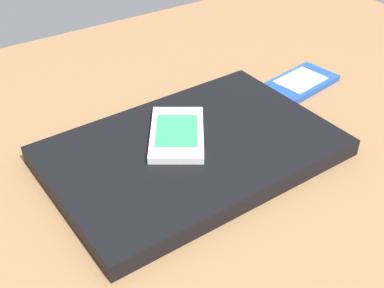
# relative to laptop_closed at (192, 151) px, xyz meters

# --- Properties ---
(desk_surface) EXTENTS (1.20, 0.80, 0.03)m
(desk_surface) POSITION_rel_laptop_closed_xyz_m (0.01, -0.02, -0.03)
(desk_surface) COLOR olive
(desk_surface) RESTS_ON ground
(laptop_closed) EXTENTS (0.33, 0.22, 0.02)m
(laptop_closed) POSITION_rel_laptop_closed_xyz_m (0.00, 0.00, 0.00)
(laptop_closed) COLOR black
(laptop_closed) RESTS_ON desk_surface
(cell_phone_on_laptop) EXTENTS (0.11, 0.12, 0.01)m
(cell_phone_on_laptop) POSITION_rel_laptop_closed_xyz_m (0.01, -0.03, 0.01)
(cell_phone_on_laptop) COLOR silver
(cell_phone_on_laptop) RESTS_ON laptop_closed
(cell_phone_on_desk) EXTENTS (0.12, 0.08, 0.01)m
(cell_phone_on_desk) POSITION_rel_laptop_closed_xyz_m (-0.22, -0.06, -0.01)
(cell_phone_on_desk) COLOR #1E479E
(cell_phone_on_desk) RESTS_ON desk_surface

